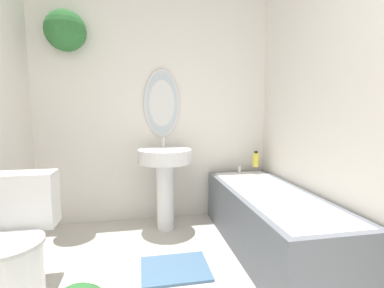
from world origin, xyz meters
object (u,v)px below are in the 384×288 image
Objects in this scene: bathtub at (270,220)px; shampoo_bottle at (256,159)px; toilet at (14,248)px; pedestal_sink at (165,170)px.

shampoo_bottle is (0.16, 0.69, 0.39)m from bathtub.
bathtub is (1.85, 0.28, -0.07)m from toilet.
toilet is at bearing -154.22° from shampoo_bottle.
bathtub is 0.81m from shampoo_bottle.
pedestal_sink reaches higher than toilet.
pedestal_sink is at bearing -174.58° from shampoo_bottle.
toilet is 2.26m from shampoo_bottle.
bathtub is (0.83, -0.59, -0.33)m from pedestal_sink.
shampoo_bottle is at bearing 5.42° from pedestal_sink.
bathtub is at bearing -103.30° from shampoo_bottle.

